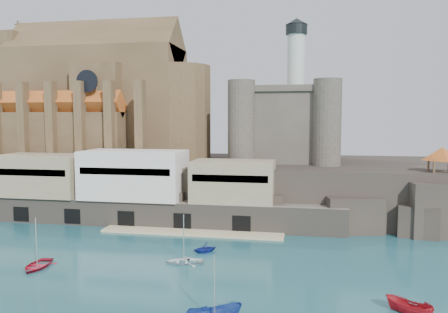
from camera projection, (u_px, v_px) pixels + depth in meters
name	position (u px, v px, depth m)	size (l,w,h in m)	color
ground	(140.00, 270.00, 54.05)	(300.00, 300.00, 0.00)	#1A4E57
promontory	(207.00, 184.00, 92.24)	(100.00, 36.00, 10.00)	black
quay	(133.00, 190.00, 77.95)	(70.00, 12.00, 13.05)	#6F6559
church	(105.00, 103.00, 97.45)	(47.00, 25.93, 30.51)	brown
castle_keep	(286.00, 120.00, 89.84)	(21.20, 21.20, 29.30)	#474138
rock_outcrop	(440.00, 208.00, 71.52)	(14.50, 10.50, 8.70)	black
pavilion	(442.00, 155.00, 70.92)	(6.40, 6.40, 5.40)	brown
boat_0	(37.00, 267.00, 55.00)	(3.86, 1.12, 5.41)	red
boat_6	(184.00, 263.00, 56.75)	(3.53, 1.02, 4.95)	white
boat_7	(205.00, 252.00, 61.30)	(2.88, 1.76, 3.34)	navy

